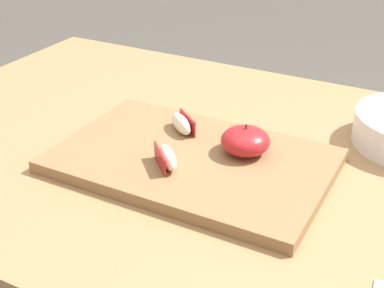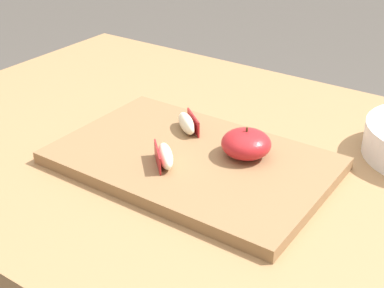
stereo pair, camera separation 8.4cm
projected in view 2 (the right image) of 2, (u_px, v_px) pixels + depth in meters
name	position (u px, v px, depth m)	size (l,w,h in m)	color
dining_table	(250.00, 216.00, 0.91)	(1.36, 0.78, 0.72)	#9E754C
cutting_board	(192.00, 161.00, 0.86)	(0.43, 0.27, 0.02)	olive
apple_half_skin_up	(246.00, 144.00, 0.84)	(0.08, 0.08, 0.05)	#B21E23
apple_wedge_right	(165.00, 156.00, 0.82)	(0.06, 0.06, 0.03)	#F4EACC
apple_wedge_back	(187.00, 123.00, 0.92)	(0.07, 0.06, 0.03)	#F4EACC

